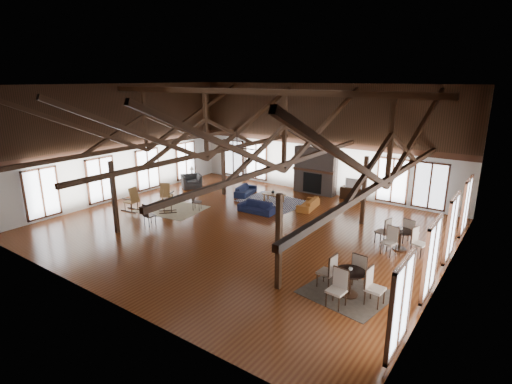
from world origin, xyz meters
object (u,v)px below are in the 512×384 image
Objects in this scene: coffee_table at (274,195)px; cafe_table_near at (350,279)px; cafe_table_far at (400,236)px; sofa_navy_left at (246,190)px; armchair at (191,181)px; tv_console at (353,193)px; sofa_navy_front at (257,207)px; sofa_orange at (308,204)px.

cafe_table_near is (6.91, -6.54, 0.17)m from coffee_table.
cafe_table_near is 4.28m from cafe_table_far.
cafe_table_near reaches higher than sofa_navy_left.
armchair is at bearing 171.58° from cafe_table_far.
cafe_table_near is 10.09m from tv_console.
coffee_table is (-0.25, 1.91, 0.12)m from sofa_navy_front.
tv_console is (-3.95, 5.11, -0.20)m from cafe_table_far.
armchair is at bearing -159.80° from tv_console.
armchair is at bearing -94.91° from sofa_orange.
sofa_navy_front is at bearing -49.84° from sofa_orange.
cafe_table_near reaches higher than tv_console.
cafe_table_near reaches higher than sofa_navy_front.
cafe_table_near is (8.93, -6.77, 0.29)m from sofa_navy_left.
tv_console is at bearing 55.47° from sofa_navy_front.
sofa_navy_front is 1.56× the size of coffee_table.
sofa_navy_front is 6.92m from cafe_table_far.
armchair reaches higher than tv_console.
tv_console reaches higher than sofa_orange.
armchair is 0.54× the size of cafe_table_near.
cafe_table_far reaches higher than sofa_orange.
sofa_navy_left is 1.52× the size of armchair.
tv_console reaches higher than sofa_navy_front.
sofa_navy_front is 8.12m from cafe_table_near.
tv_console is (8.77, 3.23, -0.05)m from armchair.
sofa_orange is at bearing -113.52° from tv_console.
armchair reaches higher than sofa_orange.
sofa_orange is (4.01, -0.15, -0.01)m from sofa_navy_left.
tv_console is at bearing 127.71° from cafe_table_far.
cafe_table_far is (5.16, -2.34, 0.28)m from sofa_orange.
cafe_table_near is at bearing -45.32° from coffee_table.
sofa_navy_front is 1.07× the size of sofa_orange.
cafe_table_near is at bearing -81.15° from armchair.
cafe_table_near reaches higher than sofa_orange.
cafe_table_far reaches higher than coffee_table.
sofa_navy_front is at bearing 145.14° from cafe_table_near.
sofa_navy_front is 1.39× the size of tv_console.
tv_console is (5.21, 2.61, 0.07)m from sofa_navy_left.
coffee_table is 0.89× the size of tv_console.
cafe_table_near is (12.48, -6.15, 0.17)m from armchair.
coffee_table is (-2.00, -0.07, 0.13)m from sofa_orange.
sofa_orange is at bearing -105.97° from sofa_navy_left.
cafe_table_far is at bearing 86.78° from cafe_table_near.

